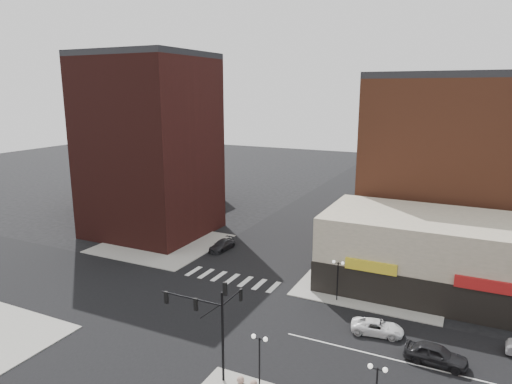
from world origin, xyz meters
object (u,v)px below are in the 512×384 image
at_px(street_lamp_se_b, 377,380).
at_px(dark_sedan_east, 436,354).
at_px(white_suv, 377,327).
at_px(traffic_signal, 213,314).
at_px(dark_sedan_north, 222,245).
at_px(street_lamp_ne, 338,270).
at_px(street_lamp_se_a, 259,349).

xyz_separation_m(street_lamp_se_b, dark_sedan_east, (2.87, 8.86, -2.49)).
relative_size(white_suv, dark_sedan_east, 0.95).
relative_size(traffic_signal, white_suv, 1.75).
height_order(white_suv, dark_sedan_north, dark_sedan_north).
bearing_deg(dark_sedan_north, street_lamp_ne, -19.34).
xyz_separation_m(traffic_signal, street_lamp_se_b, (11.76, -0.17, -1.67)).
bearing_deg(dark_sedan_east, street_lamp_se_b, 166.06).
distance_m(street_lamp_se_a, street_lamp_ne, 16.03).
height_order(street_lamp_se_b, street_lamp_ne, same).
height_order(dark_sedan_east, dark_sedan_north, dark_sedan_east).
xyz_separation_m(street_lamp_ne, dark_sedan_east, (9.87, -7.14, -2.49)).
distance_m(street_lamp_se_a, dark_sedan_east, 14.24).
height_order(traffic_signal, dark_sedan_north, traffic_signal).
distance_m(street_lamp_se_a, white_suv, 13.09).
xyz_separation_m(street_lamp_se_a, street_lamp_se_b, (8.00, 0.00, 0.00)).
height_order(street_lamp_se_b, dark_sedan_north, street_lamp_se_b).
xyz_separation_m(street_lamp_se_b, street_lamp_ne, (-7.00, 16.00, 0.00)).
distance_m(traffic_signal, dark_sedan_east, 17.52).
bearing_deg(street_lamp_se_a, street_lamp_se_b, 0.00).
distance_m(street_lamp_ne, dark_sedan_north, 19.75).
relative_size(street_lamp_se_a, street_lamp_se_b, 1.00).
distance_m(street_lamp_se_a, dark_sedan_north, 29.46).
xyz_separation_m(traffic_signal, street_lamp_se_a, (3.76, -0.17, -1.67)).
xyz_separation_m(traffic_signal, dark_sedan_east, (14.63, 8.69, -4.17)).
relative_size(street_lamp_ne, dark_sedan_east, 0.89).
bearing_deg(street_lamp_ne, street_lamp_se_b, -66.37).
bearing_deg(street_lamp_ne, street_lamp_se_a, -93.58).
xyz_separation_m(street_lamp_ne, white_suv, (4.92, -4.63, -2.67)).
height_order(street_lamp_se_b, dark_sedan_east, street_lamp_se_b).
distance_m(traffic_signal, street_lamp_ne, 16.62).
distance_m(traffic_signal, white_suv, 15.43).
xyz_separation_m(street_lamp_se_b, dark_sedan_north, (-24.85, 24.02, -2.64)).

